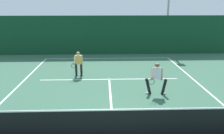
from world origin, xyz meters
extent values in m
cube|color=white|center=(0.00, 11.78, 0.00)|extent=(10.19, 0.10, 0.01)
cube|color=white|center=(0.00, 6.23, 0.00)|extent=(8.30, 0.10, 0.01)
cube|color=white|center=(0.00, 3.20, 0.00)|extent=(0.10, 6.40, 0.01)
cube|color=black|center=(0.00, 0.00, 0.49)|extent=(10.98, 0.02, 0.97)
cube|color=white|center=(0.00, 0.00, 1.00)|extent=(10.98, 0.03, 0.05)
cylinder|color=black|center=(2.69, 3.73, 0.41)|extent=(0.30, 0.18, 0.83)
cylinder|color=black|center=(1.91, 3.84, 0.41)|extent=(0.37, 0.19, 0.82)
ellipsoid|color=white|center=(2.69, 3.73, 0.04)|extent=(0.27, 0.15, 0.09)
ellipsoid|color=white|center=(1.91, 3.84, 0.04)|extent=(0.27, 0.15, 0.09)
cube|color=silver|center=(2.30, 3.79, 1.10)|extent=(0.47, 0.40, 0.61)
cylinder|color=#9E704C|center=(2.53, 3.75, 1.07)|extent=(0.15, 0.12, 0.63)
cylinder|color=#9E704C|center=(2.07, 3.82, 1.07)|extent=(0.18, 0.58, 0.43)
sphere|color=#9E704C|center=(2.30, 3.79, 1.51)|extent=(0.22, 0.22, 0.22)
cylinder|color=black|center=(2.30, 3.79, 1.55)|extent=(0.27, 0.27, 0.04)
cylinder|color=black|center=(1.99, 3.58, 0.86)|extent=(0.07, 0.26, 0.03)
torus|color=black|center=(1.94, 3.24, 0.86)|extent=(0.29, 0.07, 0.29)
cylinder|color=black|center=(-1.74, 7.04, 0.39)|extent=(0.15, 0.15, 0.78)
cylinder|color=black|center=(-2.06, 7.02, 0.39)|extent=(0.15, 0.15, 0.78)
ellipsoid|color=white|center=(-1.74, 7.04, 0.04)|extent=(0.27, 0.13, 0.09)
ellipsoid|color=white|center=(-2.06, 7.02, 0.04)|extent=(0.27, 0.13, 0.09)
cube|color=#E5B24C|center=(-1.90, 7.03, 1.06)|extent=(0.42, 0.25, 0.55)
cylinder|color=beige|center=(-1.68, 7.05, 1.03)|extent=(0.13, 0.10, 0.60)
cylinder|color=beige|center=(-2.12, 7.02, 1.03)|extent=(0.13, 0.51, 0.47)
sphere|color=beige|center=(-1.90, 7.03, 1.45)|extent=(0.21, 0.21, 0.21)
cylinder|color=black|center=(-1.90, 7.03, 1.49)|extent=(0.24, 0.24, 0.04)
cylinder|color=black|center=(-2.16, 6.76, 0.82)|extent=(0.05, 0.26, 0.03)
torus|color=black|center=(-2.13, 6.42, 0.82)|extent=(0.29, 0.05, 0.29)
sphere|color=#D1E033|center=(-3.85, 1.97, 0.03)|extent=(0.07, 0.07, 0.07)
cube|color=#113E23|center=(0.00, 13.46, 1.71)|extent=(22.24, 0.12, 3.41)
cylinder|color=#9EA39E|center=(5.60, 14.53, 3.22)|extent=(0.18, 0.18, 6.44)
camera|label=1|loc=(-0.31, -7.16, 4.47)|focal=37.39mm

